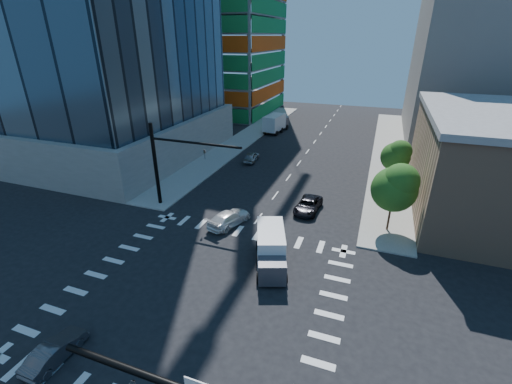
% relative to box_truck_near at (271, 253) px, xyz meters
% --- Properties ---
extents(ground, '(160.00, 160.00, 0.00)m').
position_rel_box_truck_near_xyz_m(ground, '(-3.64, -4.82, -1.28)').
color(ground, black).
rests_on(ground, ground).
extents(road_markings, '(20.00, 20.00, 0.01)m').
position_rel_box_truck_near_xyz_m(road_markings, '(-3.64, -4.82, -1.28)').
color(road_markings, silver).
rests_on(road_markings, ground).
extents(sidewalk_ne, '(5.00, 60.00, 0.15)m').
position_rel_box_truck_near_xyz_m(sidewalk_ne, '(8.86, 35.18, -1.21)').
color(sidewalk_ne, gray).
rests_on(sidewalk_ne, ground).
extents(sidewalk_nw, '(5.00, 60.00, 0.15)m').
position_rel_box_truck_near_xyz_m(sidewalk_nw, '(-16.14, 35.18, -1.21)').
color(sidewalk_nw, gray).
rests_on(sidewalk_nw, ground).
extents(bg_building_ne, '(24.00, 30.00, 28.00)m').
position_rel_box_truck_near_xyz_m(bg_building_ne, '(23.36, 50.18, 12.72)').
color(bg_building_ne, slate).
rests_on(bg_building_ne, ground).
extents(signal_mast_nw, '(10.20, 0.40, 9.00)m').
position_rel_box_truck_near_xyz_m(signal_mast_nw, '(-13.64, 6.68, 4.21)').
color(signal_mast_nw, black).
rests_on(signal_mast_nw, sidewalk_nw).
extents(tree_south, '(4.16, 4.16, 6.82)m').
position_rel_box_truck_near_xyz_m(tree_south, '(8.99, 9.09, 3.40)').
color(tree_south, '#382316').
rests_on(tree_south, sidewalk_ne).
extents(tree_north, '(3.54, 3.52, 5.78)m').
position_rel_box_truck_near_xyz_m(tree_north, '(9.29, 21.09, 2.70)').
color(tree_north, '#382316').
rests_on(tree_north, sidewalk_ne).
extents(car_nb_far, '(2.58, 5.02, 1.36)m').
position_rel_box_truck_near_xyz_m(car_nb_far, '(0.81, 10.63, -0.61)').
color(car_nb_far, black).
rests_on(car_nb_far, ground).
extents(car_sb_near, '(3.50, 5.44, 1.47)m').
position_rel_box_truck_near_xyz_m(car_sb_near, '(-5.96, 5.05, -0.55)').
color(car_sb_near, white).
rests_on(car_sb_near, ground).
extents(car_sb_mid, '(2.07, 4.38, 1.45)m').
position_rel_box_truck_near_xyz_m(car_sb_mid, '(-10.59, 23.53, -0.56)').
color(car_sb_mid, '#919598').
rests_on(car_sb_mid, ground).
extents(car_sb_cross, '(1.34, 3.82, 1.26)m').
position_rel_box_truck_near_xyz_m(car_sb_cross, '(-9.00, -12.71, -0.65)').
color(car_sb_cross, '#4A494E').
rests_on(car_sb_cross, ground).
extents(box_truck_near, '(4.10, 6.00, 2.90)m').
position_rel_box_truck_near_xyz_m(box_truck_near, '(0.00, 0.00, 0.00)').
color(box_truck_near, black).
rests_on(box_truck_near, ground).
extents(box_truck_far, '(3.56, 6.83, 3.43)m').
position_rel_box_truck_near_xyz_m(box_truck_far, '(-12.14, 41.64, 0.23)').
color(box_truck_far, black).
rests_on(box_truck_far, ground).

